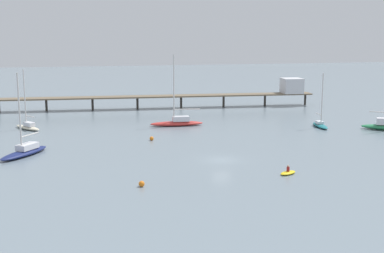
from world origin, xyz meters
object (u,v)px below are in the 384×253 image
(pier, at_px, (219,92))
(dinghy_yellow, at_px, (288,172))
(mooring_buoy_far, at_px, (152,138))
(mooring_buoy_near, at_px, (142,184))
(sailboat_red, at_px, (177,122))
(sailboat_cream, at_px, (28,126))
(sailboat_teal, at_px, (320,124))
(sailboat_navy, at_px, (25,150))

(pier, height_order, dinghy_yellow, pier)
(mooring_buoy_far, bearing_deg, dinghy_yellow, -60.87)
(mooring_buoy_near, bearing_deg, sailboat_red, 72.11)
(sailboat_cream, distance_m, mooring_buoy_far, 24.15)
(sailboat_teal, xyz_separation_m, sailboat_cream, (-50.63, 9.85, 0.09))
(pier, relative_size, mooring_buoy_far, 110.30)
(sailboat_navy, relative_size, dinghy_yellow, 4.34)
(mooring_buoy_far, bearing_deg, sailboat_red, 60.40)
(dinghy_yellow, xyz_separation_m, mooring_buoy_near, (-17.65, -0.92, 0.11))
(pier, distance_m, dinghy_yellow, 56.15)
(sailboat_red, bearing_deg, pier, 56.28)
(sailboat_red, bearing_deg, dinghy_yellow, -79.74)
(pier, bearing_deg, mooring_buoy_near, -114.29)
(sailboat_navy, bearing_deg, mooring_buoy_near, -53.06)
(sailboat_cream, height_order, mooring_buoy_far, sailboat_cream)
(dinghy_yellow, bearing_deg, sailboat_cream, 131.07)
(sailboat_teal, height_order, dinghy_yellow, sailboat_teal)
(sailboat_cream, height_order, dinghy_yellow, sailboat_cream)
(dinghy_yellow, distance_m, mooring_buoy_near, 17.68)
(sailboat_teal, bearing_deg, dinghy_yellow, -123.89)
(pier, xyz_separation_m, sailboat_cream, (-40.15, -18.41, -2.80))
(sailboat_red, xyz_separation_m, sailboat_cream, (-26.10, 2.64, -0.10))
(sailboat_navy, distance_m, mooring_buoy_far, 19.36)
(sailboat_cream, bearing_deg, mooring_buoy_far, -35.92)
(mooring_buoy_far, distance_m, mooring_buoy_near, 24.34)
(sailboat_teal, bearing_deg, mooring_buoy_near, -141.92)
(sailboat_red, xyz_separation_m, sailboat_navy, (-25.03, -17.28, -0.09))
(sailboat_navy, bearing_deg, sailboat_teal, 11.48)
(sailboat_teal, height_order, mooring_buoy_near, sailboat_teal)
(mooring_buoy_far, bearing_deg, mooring_buoy_near, -101.54)
(sailboat_teal, relative_size, sailboat_cream, 0.92)
(sailboat_teal, relative_size, mooring_buoy_near, 14.59)
(pier, bearing_deg, mooring_buoy_far, -122.30)
(sailboat_red, distance_m, mooring_buoy_far, 13.26)
(sailboat_red, distance_m, dinghy_yellow, 35.02)
(sailboat_cream, xyz_separation_m, mooring_buoy_far, (19.55, -14.16, -0.38))
(pier, bearing_deg, sailboat_red, -123.72)
(sailboat_red, distance_m, mooring_buoy_near, 37.18)
(sailboat_teal, distance_m, sailboat_red, 25.57)
(pier, relative_size, sailboat_navy, 6.16)
(sailboat_cream, bearing_deg, mooring_buoy_near, -68.89)
(sailboat_teal, distance_m, dinghy_yellow, 32.82)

